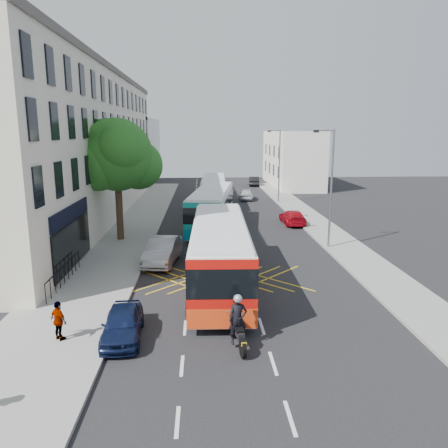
{
  "coord_description": "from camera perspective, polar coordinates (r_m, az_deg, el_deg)",
  "views": [
    {
      "loc": [
        -2.45,
        -16.88,
        8.0
      ],
      "look_at": [
        -1.05,
        10.31,
        2.2
      ],
      "focal_mm": 35.0,
      "sensor_mm": 36.0,
      "label": 1
    }
  ],
  "objects": [
    {
      "name": "building_right",
      "position": [
        66.38,
        8.83,
        8.43
      ],
      "size": [
        6.0,
        18.0,
        8.0
      ],
      "primitive_type": "cube",
      "color": "silver",
      "rests_on": "ground"
    },
    {
      "name": "distant_car_grey",
      "position": [
        57.92,
        -0.88,
        4.79
      ],
      "size": [
        2.9,
        5.33,
        1.42
      ],
      "primitive_type": "imported",
      "rotation": [
        0.0,
        0.0,
        -0.11
      ],
      "color": "#44484C",
      "rests_on": "ground"
    },
    {
      "name": "pavement_right",
      "position": [
        34.33,
        13.98,
        -1.68
      ],
      "size": [
        3.0,
        70.0,
        0.15
      ],
      "primitive_type": "cube",
      "color": "gray",
      "rests_on": "ground"
    },
    {
      "name": "ground",
      "position": [
        18.84,
        4.93,
        -13.15
      ],
      "size": [
        120.0,
        120.0,
        0.0
      ],
      "primitive_type": "plane",
      "color": "black",
      "rests_on": "ground"
    },
    {
      "name": "bus_near",
      "position": [
        22.75,
        -0.55,
        -3.8
      ],
      "size": [
        3.28,
        12.2,
        3.41
      ],
      "rotation": [
        0.0,
        0.0,
        -0.03
      ],
      "color": "silver",
      "rests_on": "ground"
    },
    {
      "name": "pavement_left",
      "position": [
        33.4,
        -13.31,
        -2.03
      ],
      "size": [
        5.0,
        70.0,
        0.15
      ],
      "primitive_type": "cube",
      "color": "gray",
      "rests_on": "ground"
    },
    {
      "name": "bus_mid",
      "position": [
        36.24,
        -1.63,
        2.08
      ],
      "size": [
        4.32,
        12.03,
        3.31
      ],
      "rotation": [
        0.0,
        0.0,
        -0.14
      ],
      "color": "silver",
      "rests_on": "ground"
    },
    {
      "name": "street_tree",
      "position": [
        32.46,
        -13.87,
        8.67
      ],
      "size": [
        6.3,
        5.7,
        8.8
      ],
      "color": "#382619",
      "rests_on": "pavement_left"
    },
    {
      "name": "terrace_far",
      "position": [
        72.87,
        -12.24,
        9.4
      ],
      "size": [
        8.0,
        20.0,
        10.0
      ],
      "primitive_type": "cube",
      "color": "silver",
      "rests_on": "ground"
    },
    {
      "name": "lamp_near",
      "position": [
        30.34,
        13.68,
        5.28
      ],
      "size": [
        1.45,
        0.15,
        8.0
      ],
      "color": "slate",
      "rests_on": "pavement_right"
    },
    {
      "name": "lamp_far",
      "position": [
        49.76,
        7.12,
        8.04
      ],
      "size": [
        1.45,
        0.15,
        8.0
      ],
      "color": "slate",
      "rests_on": "pavement_right"
    },
    {
      "name": "bus_far",
      "position": [
        47.96,
        -1.35,
        4.39
      ],
      "size": [
        3.05,
        11.08,
        3.09
      ],
      "rotation": [
        0.0,
        0.0,
        -0.04
      ],
      "color": "silver",
      "rests_on": "ground"
    },
    {
      "name": "parked_car_silver",
      "position": [
        27.2,
        -8.03,
        -3.48
      ],
      "size": [
        2.27,
        4.93,
        1.57
      ],
      "primitive_type": "imported",
      "rotation": [
        0.0,
        0.0,
        -0.13
      ],
      "color": "#A4A5AB",
      "rests_on": "ground"
    },
    {
      "name": "distant_car_dark",
      "position": [
        65.89,
        3.92,
        5.62
      ],
      "size": [
        1.71,
        4.21,
        1.36
      ],
      "primitive_type": "imported",
      "rotation": [
        0.0,
        0.0,
        3.07
      ],
      "color": "black",
      "rests_on": "ground"
    },
    {
      "name": "parked_car_blue",
      "position": [
        17.96,
        -13.1,
        -12.54
      ],
      "size": [
        1.7,
        3.77,
        1.26
      ],
      "primitive_type": "imported",
      "rotation": [
        0.0,
        0.0,
        0.06
      ],
      "color": "#0E1638",
      "rests_on": "ground"
    },
    {
      "name": "distant_car_silver",
      "position": [
        52.17,
        2.99,
        3.93
      ],
      "size": [
        2.06,
        4.08,
        1.33
      ],
      "primitive_type": "imported",
      "rotation": [
        0.0,
        0.0,
        3.01
      ],
      "color": "#B8BBC1",
      "rests_on": "ground"
    },
    {
      "name": "red_hatchback",
      "position": [
        38.7,
        8.95,
        0.89
      ],
      "size": [
        1.85,
        4.33,
        1.24
      ],
      "primitive_type": "imported",
      "rotation": [
        0.0,
        0.0,
        3.17
      ],
      "color": "#AB0714",
      "rests_on": "ground"
    },
    {
      "name": "pedestrian_far",
      "position": [
        18.15,
        -20.78,
        -11.74
      ],
      "size": [
        0.95,
        0.87,
        1.56
      ],
      "primitive_type": "imported",
      "rotation": [
        0.0,
        0.0,
        2.46
      ],
      "color": "gray",
      "rests_on": "pavement_left"
    },
    {
      "name": "terrace_main",
      "position": [
        42.97,
        -18.83,
        9.74
      ],
      "size": [
        8.3,
        45.0,
        13.5
      ],
      "color": "beige",
      "rests_on": "ground"
    },
    {
      "name": "railings",
      "position": [
        24.45,
        -20.18,
        -6.06
      ],
      "size": [
        0.08,
        5.6,
        1.14
      ],
      "primitive_type": null,
      "color": "black",
      "rests_on": "pavement_left"
    },
    {
      "name": "motorbike",
      "position": [
        16.73,
        1.79,
        -12.74
      ],
      "size": [
        0.82,
        2.37,
        2.12
      ],
      "rotation": [
        0.0,
        0.0,
        0.15
      ],
      "color": "black",
      "rests_on": "ground"
    }
  ]
}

